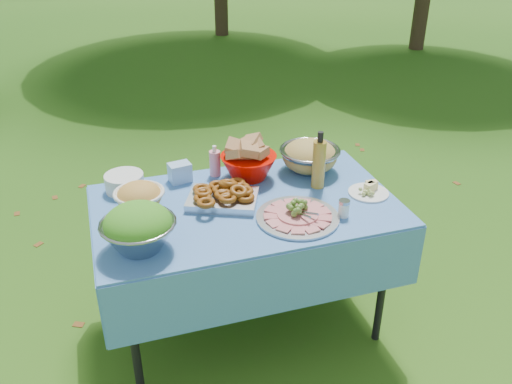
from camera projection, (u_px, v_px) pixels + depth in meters
ground at (247, 322)px, 3.00m from camera, size 80.00×80.00×0.00m
picnic_table at (247, 267)px, 2.82m from camera, size 1.46×0.86×0.76m
salad_bowl at (138, 228)px, 2.26m from camera, size 0.42×0.42×0.21m
pasta_bowl_white at (139, 196)px, 2.57m from camera, size 0.27×0.27×0.13m
plate_stack at (125, 182)px, 2.74m from camera, size 0.22×0.22×0.09m
wipes_box at (180, 172)px, 2.82m from camera, size 0.12×0.10×0.10m
sanitizer_bottle at (215, 161)px, 2.87m from camera, size 0.06×0.06×0.17m
bread_bowl at (249, 161)px, 2.84m from camera, size 0.32×0.32×0.20m
pasta_bowl_steel at (310, 156)px, 2.92m from camera, size 0.34×0.34×0.17m
fried_tray at (223, 196)px, 2.62m from camera, size 0.40×0.35×0.08m
charcuterie_platter at (298, 210)px, 2.50m from camera, size 0.49×0.49×0.09m
oil_bottle at (319, 160)px, 2.72m from camera, size 0.09×0.09×0.30m
cheese_plate at (369, 189)px, 2.71m from camera, size 0.26×0.26×0.06m
shaker at (344, 208)px, 2.52m from camera, size 0.06×0.06×0.08m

